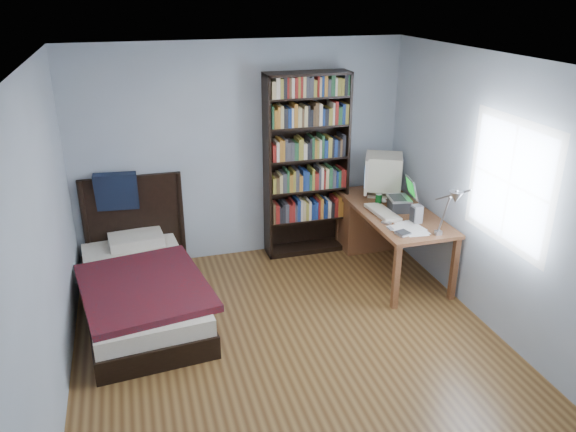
# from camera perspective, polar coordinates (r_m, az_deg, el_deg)

# --- Properties ---
(room) EXTENTS (4.20, 4.24, 2.50)m
(room) POSITION_cam_1_polar(r_m,az_deg,el_deg) (4.55, 1.00, -0.54)
(room) COLOR #533418
(room) RESTS_ON ground
(desk) EXTENTS (0.75, 1.68, 0.73)m
(desk) POSITION_cam_1_polar(r_m,az_deg,el_deg) (6.81, 8.75, -0.38)
(desk) COLOR brown
(desk) RESTS_ON floor
(crt_monitor) EXTENTS (0.59, 0.54, 0.50)m
(crt_monitor) POSITION_cam_1_polar(r_m,az_deg,el_deg) (6.62, 9.51, 4.39)
(crt_monitor) COLOR beige
(crt_monitor) RESTS_ON desk
(laptop) EXTENTS (0.33, 0.33, 0.36)m
(laptop) POSITION_cam_1_polar(r_m,az_deg,el_deg) (6.26, 11.33, 1.46)
(laptop) COLOR #2D2D30
(laptop) RESTS_ON desk
(desk_lamp) EXTENTS (0.24, 0.53, 0.63)m
(desk_lamp) POSITION_cam_1_polar(r_m,az_deg,el_deg) (5.23, 16.46, 1.47)
(desk_lamp) COLOR #99999E
(desk_lamp) RESTS_ON desk
(keyboard) EXTENTS (0.23, 0.52, 0.05)m
(keyboard) POSITION_cam_1_polar(r_m,az_deg,el_deg) (6.16, 9.58, 0.38)
(keyboard) COLOR beige
(keyboard) RESTS_ON desk
(speaker) EXTENTS (0.10, 0.10, 0.19)m
(speaker) POSITION_cam_1_polar(r_m,az_deg,el_deg) (5.97, 12.94, 0.20)
(speaker) COLOR gray
(speaker) RESTS_ON desk
(soda_can) EXTENTS (0.07, 0.07, 0.13)m
(soda_can) POSITION_cam_1_polar(r_m,az_deg,el_deg) (6.38, 9.18, 1.64)
(soda_can) COLOR #083E1C
(soda_can) RESTS_ON desk
(mouse) EXTENTS (0.07, 0.11, 0.04)m
(mouse) POSITION_cam_1_polar(r_m,az_deg,el_deg) (6.49, 9.66, 1.55)
(mouse) COLOR silver
(mouse) RESTS_ON desk
(phone_silver) EXTENTS (0.09, 0.11, 0.02)m
(phone_silver) POSITION_cam_1_polar(r_m,az_deg,el_deg) (5.91, 9.96, -0.68)
(phone_silver) COLOR #B6B6BB
(phone_silver) RESTS_ON desk
(phone_grey) EXTENTS (0.04, 0.08, 0.02)m
(phone_grey) POSITION_cam_1_polar(r_m,az_deg,el_deg) (5.78, 10.37, -1.25)
(phone_grey) COLOR gray
(phone_grey) RESTS_ON desk
(external_drive) EXTENTS (0.15, 0.15, 0.03)m
(external_drive) POSITION_cam_1_polar(r_m,az_deg,el_deg) (5.68, 11.59, -1.74)
(external_drive) COLOR gray
(external_drive) RESTS_ON desk
(bookshelf) EXTENTS (0.97, 0.30, 2.15)m
(bookshelf) POSITION_cam_1_polar(r_m,az_deg,el_deg) (6.54, 1.88, 5.10)
(bookshelf) COLOR black
(bookshelf) RESTS_ON floor
(bed) EXTENTS (1.31, 2.17, 1.16)m
(bed) POSITION_cam_1_polar(r_m,az_deg,el_deg) (5.83, -14.73, -6.78)
(bed) COLOR black
(bed) RESTS_ON floor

